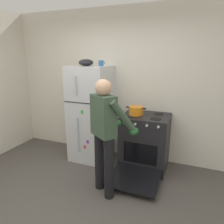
{
  "coord_description": "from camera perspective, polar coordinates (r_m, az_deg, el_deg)",
  "views": [
    {
      "loc": [
        1.27,
        -1.69,
        1.87
      ],
      "look_at": [
        0.07,
        1.32,
        1.0
      ],
      "focal_mm": 33.45,
      "sensor_mm": 36.0,
      "label": 1
    }
  ],
  "objects": [
    {
      "name": "ground",
      "position": [
        2.83,
        -12.76,
        -26.86
      ],
      "size": [
        8.0,
        8.0,
        0.0
      ],
      "primitive_type": "plane",
      "color": "#4C4742"
    },
    {
      "name": "kitchen_wall_back",
      "position": [
        3.89,
        2.45,
        7.34
      ],
      "size": [
        6.0,
        0.1,
        2.7
      ],
      "primitive_type": "cube",
      "color": "silver",
      "rests_on": "ground"
    },
    {
      "name": "refrigerator",
      "position": [
        3.82,
        -5.63,
        -0.49
      ],
      "size": [
        0.68,
        0.72,
        1.71
      ],
      "color": "silver",
      "rests_on": "ground"
    },
    {
      "name": "stove_range",
      "position": [
        3.61,
        8.9,
        -8.24
      ],
      "size": [
        0.76,
        1.23,
        0.94
      ],
      "color": "black",
      "rests_on": "ground"
    },
    {
      "name": "person_cook",
      "position": [
        2.76,
        -1.71,
        -4.48
      ],
      "size": [
        0.64,
        0.67,
        1.6
      ],
      "color": "black",
      "rests_on": "ground"
    },
    {
      "name": "red_pot",
      "position": [
        3.44,
        6.55,
        0.36
      ],
      "size": [
        0.33,
        0.23,
        0.14
      ],
      "color": "orange",
      "rests_on": "stove_range"
    },
    {
      "name": "coffee_mug",
      "position": [
        3.65,
        -3.0,
        13.19
      ],
      "size": [
        0.11,
        0.08,
        0.1
      ],
      "color": "#2D6093",
      "rests_on": "refrigerator"
    },
    {
      "name": "mixing_bowl",
      "position": [
        3.72,
        -7.12,
        13.29
      ],
      "size": [
        0.26,
        0.26,
        0.11
      ],
      "primitive_type": "ellipsoid",
      "color": "black",
      "rests_on": "refrigerator"
    }
  ]
}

